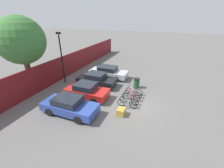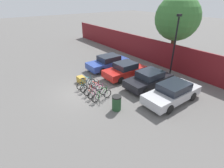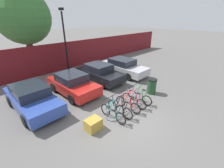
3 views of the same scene
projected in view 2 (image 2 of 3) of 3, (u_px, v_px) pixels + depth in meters
name	position (u px, v px, depth m)	size (l,w,h in m)	color
ground_plane	(84.00, 92.00, 13.81)	(120.00, 120.00, 0.00)	#605E5B
hoarding_wall	(164.00, 55.00, 18.23)	(36.00, 0.16, 2.60)	maroon
bike_rack	(95.00, 88.00, 13.49)	(2.86, 0.04, 0.57)	gray
bicycle_teal	(86.00, 84.00, 14.29)	(0.68, 1.71, 1.05)	black
bicycle_black	(89.00, 86.00, 13.91)	(0.68, 1.71, 1.05)	black
bicycle_red	(94.00, 89.00, 13.43)	(0.68, 1.71, 1.05)	black
bicycle_pink	(97.00, 92.00, 13.02)	(0.68, 1.71, 1.05)	black
bicycle_green	(102.00, 95.00, 12.62)	(0.68, 1.71, 1.05)	black
car_blue	(108.00, 62.00, 17.93)	(1.91, 4.37, 1.40)	#2D479E
car_red	(125.00, 70.00, 16.06)	(1.91, 3.95, 1.40)	red
car_black	(149.00, 79.00, 14.31)	(1.91, 4.13, 1.40)	black
car_silver	(172.00, 93.00, 12.35)	(1.91, 4.58, 1.40)	#B7B7BC
lamp_post	(175.00, 42.00, 15.63)	(0.24, 0.44, 5.45)	black
trash_bin	(117.00, 103.00, 11.48)	(0.63, 0.63, 1.03)	#234728
cargo_crate	(81.00, 80.00, 15.23)	(0.70, 0.56, 0.55)	#B28C33
tree_behind_hoarding	(177.00, 18.00, 17.83)	(4.55, 4.55, 7.05)	brown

